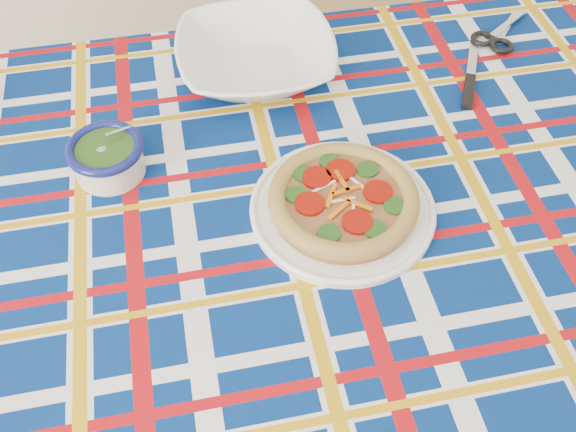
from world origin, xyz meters
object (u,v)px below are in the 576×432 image
dining_table (237,246)px  pesto_bowl (107,155)px  serving_bowl (256,58)px  main_focaccia_plate (343,200)px

dining_table → pesto_bowl: size_ratio=14.77×
pesto_bowl → serving_bowl: size_ratio=0.42×
main_focaccia_plate → serving_bowl: size_ratio=1.01×
serving_bowl → pesto_bowl: bearing=-162.4°
main_focaccia_plate → pesto_bowl: bearing=136.6°
pesto_bowl → serving_bowl: bearing=17.6°
serving_bowl → dining_table: bearing=-124.2°
pesto_bowl → main_focaccia_plate: bearing=-43.4°
dining_table → pesto_bowl: bearing=143.9°
dining_table → main_focaccia_plate: (0.16, -0.08, 0.11)m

